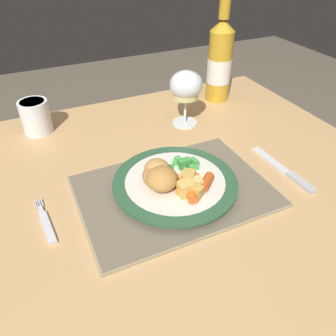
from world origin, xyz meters
name	(u,v)px	position (x,y,z in m)	size (l,w,h in m)	color
dining_table	(143,221)	(0.00, 0.00, 0.64)	(1.11, 0.83, 0.74)	tan
placemat	(174,191)	(0.05, -0.05, 0.74)	(0.38, 0.27, 0.01)	gray
dinner_plate	(175,184)	(0.06, -0.05, 0.76)	(0.25, 0.25, 0.02)	silver
breaded_croquettes	(159,175)	(0.02, -0.04, 0.78)	(0.08, 0.11, 0.04)	#B77F3D
green_beans_pile	(181,165)	(0.08, -0.01, 0.77)	(0.08, 0.04, 0.02)	#4CA84C
glazed_carrots	(191,183)	(0.07, -0.08, 0.78)	(0.09, 0.08, 0.02)	orange
fork	(46,224)	(-0.19, -0.03, 0.74)	(0.02, 0.12, 0.01)	silver
table_knife	(287,172)	(0.30, -0.10, 0.74)	(0.02, 0.18, 0.01)	silver
wine_glass	(186,87)	(0.20, 0.19, 0.84)	(0.08, 0.08, 0.14)	silver
bottle	(220,61)	(0.36, 0.29, 0.86)	(0.07, 0.07, 0.30)	gold
roast_potatoes	(189,184)	(0.07, -0.08, 0.78)	(0.05, 0.07, 0.03)	#E5BC66
drinking_cup	(36,116)	(-0.16, 0.31, 0.78)	(0.07, 0.07, 0.08)	white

